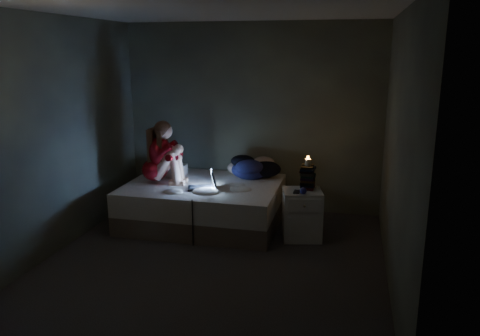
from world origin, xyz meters
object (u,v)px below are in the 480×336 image
(candle, at_px, (308,161))
(phone, at_px, (295,191))
(woman, at_px, (154,152))
(nightstand, at_px, (302,214))
(laptop, at_px, (202,179))
(bed, at_px, (204,203))

(candle, distance_m, phone, 0.40)
(woman, xyz_separation_m, nightstand, (1.93, -0.14, -0.65))
(candle, bearing_deg, nightstand, -112.61)
(laptop, bearing_deg, candle, -12.96)
(laptop, bearing_deg, nightstand, -17.29)
(nightstand, distance_m, candle, 0.65)
(bed, relative_size, nightstand, 3.24)
(bed, relative_size, woman, 2.37)
(laptop, xyz_separation_m, nightstand, (1.26, -0.00, -0.36))
(woman, bearing_deg, bed, 4.38)
(nightstand, bearing_deg, woman, 163.20)
(woman, xyz_separation_m, candle, (1.98, -0.04, -0.00))
(bed, bearing_deg, nightstand, -9.89)
(bed, relative_size, candle, 24.39)
(laptop, distance_m, phone, 1.18)
(woman, bearing_deg, nightstand, -7.95)
(woman, height_order, laptop, woman)
(bed, distance_m, laptop, 0.46)
(bed, distance_m, woman, 0.93)
(woman, distance_m, nightstand, 2.04)
(bed, bearing_deg, candle, -5.51)
(bed, height_order, laptop, laptop)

